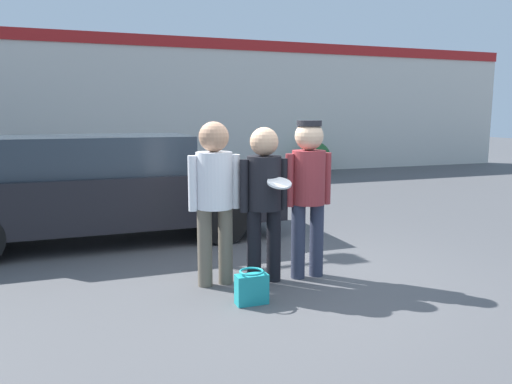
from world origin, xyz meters
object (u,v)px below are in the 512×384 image
at_px(person_left, 214,189).
at_px(handbag, 252,288).
at_px(person_middle_with_frisbee, 264,192).
at_px(shrub, 315,157).
at_px(person_right, 308,184).
at_px(parked_car_near, 103,188).

xyz_separation_m(person_left, handbag, (0.17, -0.63, -0.85)).
bearing_deg(person_left, handbag, -74.71).
height_order(person_middle_with_frisbee, handbag, person_middle_with_frisbee).
height_order(person_middle_with_frisbee, shrub, person_middle_with_frisbee).
xyz_separation_m(person_left, person_right, (1.00, -0.10, 0.01)).
height_order(person_middle_with_frisbee, person_right, person_right).
xyz_separation_m(person_left, parked_car_near, (-0.96, 2.35, -0.26)).
relative_size(person_right, shrub, 1.80).
xyz_separation_m(person_middle_with_frisbee, shrub, (4.96, 8.69, -0.49)).
height_order(person_left, shrub, person_left).
height_order(shrub, handbag, shrub).
relative_size(person_right, handbag, 5.23).
bearing_deg(parked_car_near, handbag, -69.10).
bearing_deg(person_left, person_middle_with_frisbee, -10.69).
relative_size(person_left, shrub, 1.80).
height_order(parked_car_near, handbag, parked_car_near).
distance_m(person_right, parked_car_near, 3.15).
bearing_deg(person_middle_with_frisbee, handbag, -121.44).
bearing_deg(handbag, person_right, 32.89).
distance_m(person_left, person_middle_with_frisbee, 0.51).
height_order(parked_car_near, shrub, parked_car_near).
xyz_separation_m(person_right, shrub, (4.46, 8.69, -0.55)).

